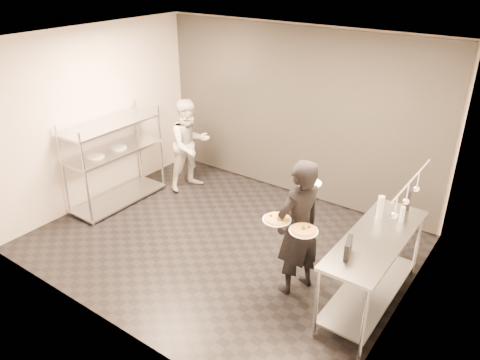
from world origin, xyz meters
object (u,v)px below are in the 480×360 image
Objects in this scene: waiter at (298,228)px; bottle_green at (380,207)px; pass_rack at (115,159)px; pizza_plate_far at (304,230)px; salad_plate at (309,181)px; pizza_plate_near at (277,219)px; pos_monitor at (348,248)px; chef at (190,145)px; bottle_clear at (402,214)px; bottle_dark at (408,201)px; prep_counter at (373,259)px.

waiter is 1.00m from bottle_green.
pass_rack is 4.23m from bottle_green.
pizza_plate_far is 1.13× the size of salad_plate.
waiter is 0.38m from pizza_plate_far.
pos_monitor reaches higher than pizza_plate_near.
chef is at bearing 149.41° from pizza_plate_near.
bottle_clear is at bearing 24.71° from salad_plate.
bottle_dark is (0.20, 0.38, -0.02)m from bottle_green.
salad_plate is at bearing -94.73° from chef.
bottle_green reaches higher than pizza_plate_far.
waiter is (-0.83, -0.26, 0.24)m from prep_counter.
prep_counter is 5.62× the size of pizza_plate_far.
pizza_plate_far is (0.35, -0.02, -0.01)m from pizza_plate_near.
pizza_plate_far is at bearing -8.04° from pass_rack.
pass_rack is 6.25× the size of pos_monitor.
bottle_dark is (4.40, 0.80, 0.27)m from pass_rack.
salad_plate is 1.01× the size of bottle_green.
bottle_dark is at bearing 67.32° from pos_monitor.
pass_rack reaches higher than salad_plate.
pos_monitor is 1.32m from bottle_dark.
salad_plate is at bearing 79.12° from pizza_plate_near.
waiter is 0.56m from salad_plate.
chef reaches higher than pizza_plate_far.
pos_monitor is (4.21, -0.51, 0.24)m from pass_rack.
bottle_dark is (0.70, 1.32, -0.00)m from pizza_plate_far.
pizza_plate_near is 1.27× the size of pos_monitor.
bottle_green is at bearing -117.83° from bottle_dark.
salad_plate reaches higher than bottle_green.
prep_counter is at bearing 39.66° from pizza_plate_far.
bottle_clear is at bearing 53.93° from pizza_plate_far.
bottle_clear is at bearing -82.90° from bottle_dark.
pass_rack reaches higher than prep_counter.
pos_monitor reaches higher than pizza_plate_far.
chef is 4.95× the size of pizza_plate_far.
bottle_green is (0.70, 0.68, 0.20)m from waiter.
bottle_clear reaches higher than pizza_plate_far.
bottle_dark is at bearing 62.11° from pizza_plate_far.
prep_counter is 6.42× the size of bottle_green.
pos_monitor is (-0.12, -0.51, 0.39)m from prep_counter.
pos_monitor is at bearing -98.25° from chef.
prep_counter is 7.52× the size of bottle_dark.
chef is at bearing 163.43° from prep_counter.
salad_plate reaches higher than pizza_plate_near.
prep_counter is at bearing 0.03° from pass_rack.
pizza_plate_near is at bearing -137.70° from bottle_clear.
salad_plate is at bearing 177.69° from prep_counter.
bottle_green is at bearing 5.73° from pass_rack.
pizza_plate_far is 1.14× the size of bottle_green.
waiter is 6.14× the size of bottle_green.
salad_plate reaches higher than prep_counter.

